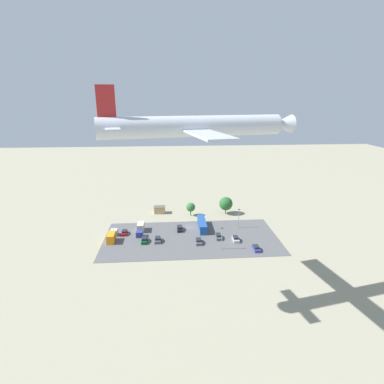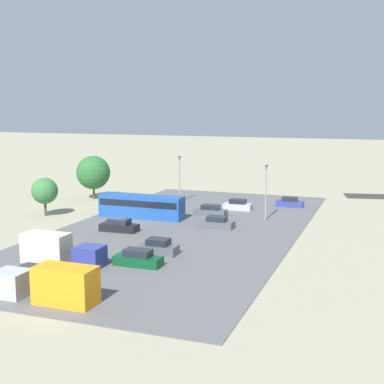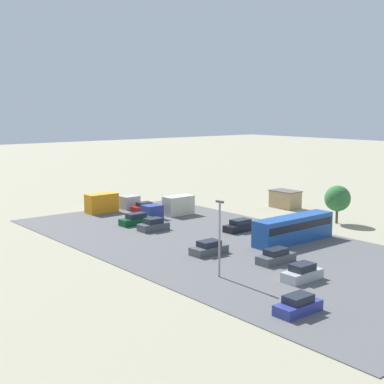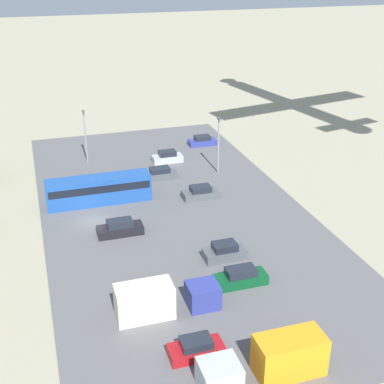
{
  "view_description": "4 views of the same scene",
  "coord_description": "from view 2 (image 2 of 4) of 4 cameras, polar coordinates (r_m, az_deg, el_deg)",
  "views": [
    {
      "loc": [
        6.54,
        102.09,
        45.81
      ],
      "look_at": [
        0.94,
        25.54,
        21.77
      ],
      "focal_mm": 28.0,
      "sensor_mm": 36.0,
      "label": 1
    },
    {
      "loc": [
        60.55,
        32.85,
        15.22
      ],
      "look_at": [
        5.75,
        12.66,
        5.83
      ],
      "focal_mm": 50.0,
      "sensor_mm": 36.0,
      "label": 2
    },
    {
      "loc": [
        -45.61,
        51.11,
        15.96
      ],
      "look_at": [
        1.62,
        12.38,
        6.53
      ],
      "focal_mm": 50.0,
      "sensor_mm": 36.0,
      "label": 3
    },
    {
      "loc": [
        52.21,
        -4.99,
        27.03
      ],
      "look_at": [
        3.78,
        10.15,
        3.83
      ],
      "focal_mm": 50.0,
      "sensor_mm": 36.0,
      "label": 4
    }
  ],
  "objects": [
    {
      "name": "parked_car_5",
      "position": [
        55.72,
        -3.6,
        -5.93
      ],
      "size": [
        1.95,
        4.04,
        1.63
      ],
      "color": "#4C5156",
      "rests_on": "ground"
    },
    {
      "name": "parked_car_1",
      "position": [
        82.81,
        10.38,
        -1.12
      ],
      "size": [
        1.79,
        4.12,
        1.49
      ],
      "rotation": [
        0.0,
        0.0,
        3.14
      ],
      "color": "navy",
      "rests_on": "ground"
    },
    {
      "name": "parked_car_6",
      "position": [
        51.91,
        -5.78,
        -7.1
      ],
      "size": [
        1.8,
        4.69,
        1.61
      ],
      "rotation": [
        0.0,
        0.0,
        3.14
      ],
      "color": "#0C4723",
      "rests_on": "ground"
    },
    {
      "name": "parked_car_2",
      "position": [
        49.11,
        -16.58,
        -8.47
      ],
      "size": [
        1.85,
        4.03,
        1.46
      ],
      "rotation": [
        0.0,
        0.0,
        3.14
      ],
      "color": "maroon",
      "rests_on": "ground"
    },
    {
      "name": "parking_lot_surface",
      "position": [
        66.8,
        -1.18,
        -4.01
      ],
      "size": [
        59.3,
        28.82,
        0.08
      ],
      "color": "#565659",
      "rests_on": "ground"
    },
    {
      "name": "tree_apron_mid",
      "position": [
        89.6,
        -10.49,
        2.05
      ],
      "size": [
        5.54,
        5.54,
        7.19
      ],
      "color": "brown",
      "rests_on": "ground"
    },
    {
      "name": "parked_truck_1",
      "position": [
        53.86,
        -14.07,
        -6.02
      ],
      "size": [
        2.3,
        8.48,
        2.87
      ],
      "color": "navy",
      "rests_on": "ground"
    },
    {
      "name": "parked_car_0",
      "position": [
        74.9,
        2.0,
        -2.04
      ],
      "size": [
        1.78,
        4.46,
        1.52
      ],
      "rotation": [
        0.0,
        0.0,
        3.14
      ],
      "color": "#4C5156",
      "rests_on": "ground"
    },
    {
      "name": "parked_car_7",
      "position": [
        67.36,
        2.67,
        -3.32
      ],
      "size": [
        1.97,
        4.27,
        1.5
      ],
      "color": "#4C5156",
      "rests_on": "ground"
    },
    {
      "name": "tree_near_shed",
      "position": [
        77.13,
        -15.45,
        0.11
      ],
      "size": [
        3.66,
        3.66,
        5.42
      ],
      "color": "brown",
      "rests_on": "ground"
    },
    {
      "name": "parked_car_4",
      "position": [
        79.35,
        4.91,
        -1.41
      ],
      "size": [
        1.85,
        4.14,
        1.6
      ],
      "rotation": [
        0.0,
        0.0,
        3.14
      ],
      "color": "#ADB2B7",
      "rests_on": "ground"
    },
    {
      "name": "light_pole_lot_edge",
      "position": [
        85.19,
        -1.34,
        1.67
      ],
      "size": [
        0.9,
        0.28,
        7.31
      ],
      "color": "gray",
      "rests_on": "ground"
    },
    {
      "name": "parked_truck_0",
      "position": [
        43.84,
        -14.92,
        -9.52
      ],
      "size": [
        2.39,
        8.9,
        2.95
      ],
      "rotation": [
        0.0,
        0.0,
        3.14
      ],
      "color": "#ADB2B7",
      "rests_on": "ground"
    },
    {
      "name": "parked_car_3",
      "position": [
        66.1,
        -7.77,
        -3.61
      ],
      "size": [
        1.89,
        4.72,
        1.57
      ],
      "color": "black",
      "rests_on": "ground"
    },
    {
      "name": "light_pole_lot_centre",
      "position": [
        72.07,
        7.89,
        0.26
      ],
      "size": [
        0.9,
        0.28,
        7.42
      ],
      "color": "gray",
      "rests_on": "ground"
    },
    {
      "name": "ground_plane",
      "position": [
        70.55,
        -8.07,
        -3.42
      ],
      "size": [
        400.0,
        400.0,
        0.0
      ],
      "primitive_type": "plane",
      "color": "gray"
    },
    {
      "name": "bus",
      "position": [
        73.48,
        -5.42,
        -1.45
      ],
      "size": [
        2.62,
        11.95,
        3.15
      ],
      "color": "#1E4C9E",
      "rests_on": "ground"
    }
  ]
}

